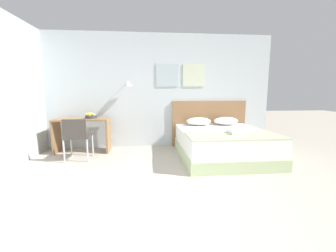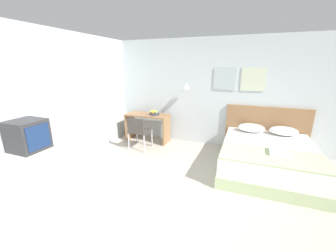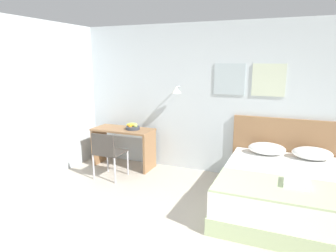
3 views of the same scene
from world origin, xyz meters
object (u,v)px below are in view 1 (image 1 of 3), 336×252
Objects in this scene: folded_towel_near_foot at (237,132)px; desk at (82,129)px; headboard at (209,123)px; pillow_right at (226,121)px; pillow_left at (198,121)px; fruit_bowl at (91,116)px; bed at (222,144)px; throw_blanket at (234,136)px; desk_chair at (77,135)px.

folded_towel_near_foot is 0.28× the size of desk.
headboard reaches higher than pillow_right.
fruit_bowl reaches higher than pillow_left.
bed is 3.46× the size of pillow_left.
headboard is 2.76m from fruit_bowl.
desk is (-2.60, -0.04, -0.12)m from pillow_left.
throw_blanket is 5.04× the size of folded_towel_near_foot.
bed is 7.19× the size of fruit_bowl.
desk_chair is (-3.18, -0.70, -0.14)m from pillow_right.
bed is 3.46× the size of pillow_right.
pillow_right is at bearing 0.79° from desk.
pillow_right is 3.26m from desk_chair.
throw_blanket is (-0.33, -1.32, -0.08)m from pillow_right.
desk is 4.17× the size of fruit_bowl.
throw_blanket is (0.00, -0.58, 0.29)m from bed.
throw_blanket is 3.19m from desk.
pillow_left is at bearing 113.63° from bed.
headboard is at bearing 6.30° from fruit_bowl.
headboard reaches higher than desk_chair.
headboard is 5.56× the size of folded_towel_near_foot.
throw_blanket reaches higher than bed.
pillow_left and pillow_right have the same top height.
pillow_right is 0.35× the size of throw_blanket.
folded_towel_near_foot is at bearing -85.64° from headboard.
throw_blanket is at bearing -128.71° from folded_towel_near_foot.
desk_chair is (-2.86, -0.98, -0.05)m from headboard.
folded_towel_near_foot is 3.25m from desk.
headboard is at bearing 18.87° from desk_chair.
throw_blanket is at bearing -103.88° from pillow_right.
folded_towel_near_foot is at bearing -69.69° from pillow_left.
desk_chair is (-2.86, 0.62, -0.06)m from throw_blanket.
fruit_bowl is at bearing 157.85° from folded_towel_near_foot.
bed is 1.06m from headboard.
pillow_left is at bearing 110.31° from folded_towel_near_foot.
desk_chair reaches higher than pillow_right.
pillow_left is at bearing 0.61° from fruit_bowl.
pillow_right is 3.26m from desk.
throw_blanket is (0.00, -1.60, 0.01)m from headboard.
headboard reaches higher than folded_towel_near_foot.
pillow_left is at bearing 15.47° from desk_chair.
desk reaches higher than pillow_right.
bed is 2.86m from desk_chair.
bed is 0.64m from throw_blanket.
desk_chair is 2.98× the size of fruit_bowl.
headboard is 6.56× the size of fruit_bowl.
desk_chair is (0.07, -0.66, -0.02)m from desk.
throw_blanket is 3.03m from fruit_bowl.
desk_chair is (-2.53, -0.70, -0.14)m from pillow_left.
fruit_bowl is at bearing 165.22° from bed.
folded_towel_near_foot is 3.07m from fruit_bowl.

